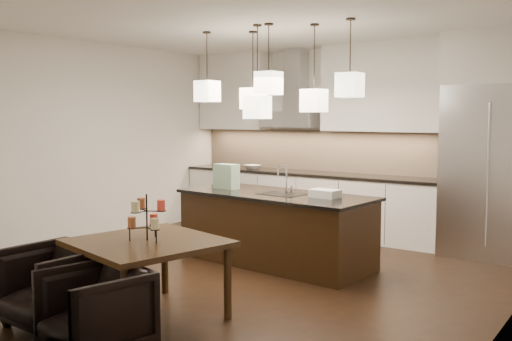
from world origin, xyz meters
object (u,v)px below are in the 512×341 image
Objects in this scene: dining_table at (148,279)px; island_body at (276,230)px; refrigerator at (495,172)px; armchair_left at (54,286)px; armchair_right at (95,311)px.

island_body is at bearing 105.53° from dining_table.
refrigerator is 5.29m from armchair_left.
armchair_left is (-0.51, -0.59, -0.00)m from dining_table.
refrigerator reaches higher than island_body.
refrigerator is at bearing 45.44° from island_body.
armchair_left reaches higher than armchair_right.
dining_table is 1.62× the size of armchair_right.
dining_table is at bearing 119.61° from armchair_right.
dining_table reaches higher than armchair_left.
refrigerator is 1.87× the size of dining_table.
dining_table reaches higher than armchair_right.
armchair_left is 0.76m from armchair_right.
armchair_right is (0.74, -0.17, -0.02)m from armchair_left.
armchair_left is (-0.40, -2.81, -0.06)m from island_body.
island_body is 2.22m from dining_table.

